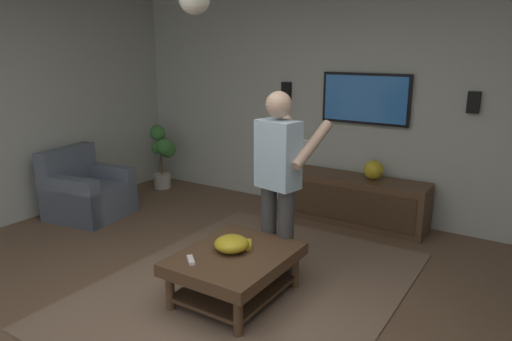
{
  "coord_description": "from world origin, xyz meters",
  "views": [
    {
      "loc": [
        -2.24,
        -1.84,
        1.98
      ],
      "look_at": [
        0.82,
        0.12,
        1.03
      ],
      "focal_mm": 32.94,
      "sensor_mm": 36.0,
      "label": 1
    }
  ],
  "objects_px": {
    "vase_round": "(374,170)",
    "potted_plant_tall": "(163,153)",
    "person_standing": "(279,174)",
    "bowl": "(232,244)",
    "armchair": "(87,193)",
    "media_console": "(352,200)",
    "wall_speaker_right": "(286,91)",
    "wall_speaker_left": "(474,102)",
    "coffee_table": "(235,265)",
    "remote_white": "(191,260)",
    "book": "(238,245)",
    "tv": "(365,99)"
  },
  "relations": [
    {
      "from": "vase_round",
      "to": "potted_plant_tall",
      "type": "bearing_deg",
      "value": 93.67
    },
    {
      "from": "person_standing",
      "to": "bowl",
      "type": "xyz_separation_m",
      "value": [
        -0.54,
        0.12,
        -0.47
      ]
    },
    {
      "from": "armchair",
      "to": "bowl",
      "type": "distance_m",
      "value": 2.67
    },
    {
      "from": "bowl",
      "to": "vase_round",
      "type": "distance_m",
      "value": 2.2
    },
    {
      "from": "media_console",
      "to": "potted_plant_tall",
      "type": "xyz_separation_m",
      "value": [
        -0.17,
        2.8,
        0.25
      ]
    },
    {
      "from": "armchair",
      "to": "wall_speaker_right",
      "type": "relative_size",
      "value": 4.18
    },
    {
      "from": "potted_plant_tall",
      "to": "wall_speaker_left",
      "type": "relative_size",
      "value": 4.18
    },
    {
      "from": "coffee_table",
      "to": "remote_white",
      "type": "xyz_separation_m",
      "value": [
        -0.31,
        0.19,
        0.12
      ]
    },
    {
      "from": "book",
      "to": "wall_speaker_right",
      "type": "bearing_deg",
      "value": -102.81
    },
    {
      "from": "coffee_table",
      "to": "media_console",
      "type": "distance_m",
      "value": 2.15
    },
    {
      "from": "potted_plant_tall",
      "to": "bowl",
      "type": "xyz_separation_m",
      "value": [
        -1.96,
        -2.61,
        -0.07
      ]
    },
    {
      "from": "armchair",
      "to": "person_standing",
      "type": "distance_m",
      "value": 2.79
    },
    {
      "from": "coffee_table",
      "to": "potted_plant_tall",
      "type": "height_order",
      "value": "potted_plant_tall"
    },
    {
      "from": "armchair",
      "to": "tv",
      "type": "height_order",
      "value": "tv"
    },
    {
      "from": "bowl",
      "to": "wall_speaker_left",
      "type": "relative_size",
      "value": 1.26
    },
    {
      "from": "media_console",
      "to": "remote_white",
      "type": "distance_m",
      "value": 2.49
    },
    {
      "from": "person_standing",
      "to": "remote_white",
      "type": "bearing_deg",
      "value": 173.93
    },
    {
      "from": "tv",
      "to": "remote_white",
      "type": "height_order",
      "value": "tv"
    },
    {
      "from": "tv",
      "to": "potted_plant_tall",
      "type": "distance_m",
      "value": 2.97
    },
    {
      "from": "remote_white",
      "to": "vase_round",
      "type": "relative_size",
      "value": 0.68
    },
    {
      "from": "potted_plant_tall",
      "to": "book",
      "type": "xyz_separation_m",
      "value": [
        -1.86,
        -2.61,
        -0.11
      ]
    },
    {
      "from": "media_console",
      "to": "potted_plant_tall",
      "type": "relative_size",
      "value": 1.85
    },
    {
      "from": "tv",
      "to": "wall_speaker_left",
      "type": "distance_m",
      "value": 1.14
    },
    {
      "from": "coffee_table",
      "to": "media_console",
      "type": "xyz_separation_m",
      "value": [
        2.15,
        -0.15,
        -0.02
      ]
    },
    {
      "from": "coffee_table",
      "to": "remote_white",
      "type": "height_order",
      "value": "remote_white"
    },
    {
      "from": "media_console",
      "to": "book",
      "type": "bearing_deg",
      "value": -5.46
    },
    {
      "from": "potted_plant_tall",
      "to": "remote_white",
      "type": "bearing_deg",
      "value": -132.85
    },
    {
      "from": "remote_white",
      "to": "media_console",
      "type": "bearing_deg",
      "value": 123.31
    },
    {
      "from": "bowl",
      "to": "person_standing",
      "type": "bearing_deg",
      "value": -12.64
    },
    {
      "from": "armchair",
      "to": "person_standing",
      "type": "xyz_separation_m",
      "value": [
        -0.08,
        -2.72,
        0.65
      ]
    },
    {
      "from": "coffee_table",
      "to": "wall_speaker_left",
      "type": "bearing_deg",
      "value": -28.06
    },
    {
      "from": "coffee_table",
      "to": "potted_plant_tall",
      "type": "bearing_deg",
      "value": 53.39
    },
    {
      "from": "remote_white",
      "to": "book",
      "type": "xyz_separation_m",
      "value": [
        0.42,
        -0.15,
        0.01
      ]
    },
    {
      "from": "book",
      "to": "coffee_table",
      "type": "bearing_deg",
      "value": 80.31
    },
    {
      "from": "wall_speaker_left",
      "to": "wall_speaker_right",
      "type": "bearing_deg",
      "value": 90.0
    },
    {
      "from": "potted_plant_tall",
      "to": "book",
      "type": "relative_size",
      "value": 4.18
    },
    {
      "from": "potted_plant_tall",
      "to": "bowl",
      "type": "relative_size",
      "value": 3.32
    },
    {
      "from": "vase_round",
      "to": "armchair",
      "type": "bearing_deg",
      "value": 117.04
    },
    {
      "from": "book",
      "to": "wall_speaker_left",
      "type": "relative_size",
      "value": 1.0
    },
    {
      "from": "coffee_table",
      "to": "bowl",
      "type": "relative_size",
      "value": 3.61
    },
    {
      "from": "coffee_table",
      "to": "vase_round",
      "type": "xyz_separation_m",
      "value": [
        2.17,
        -0.37,
        0.36
      ]
    },
    {
      "from": "wall_speaker_left",
      "to": "coffee_table",
      "type": "bearing_deg",
      "value": 151.94
    },
    {
      "from": "vase_round",
      "to": "wall_speaker_right",
      "type": "height_order",
      "value": "wall_speaker_right"
    },
    {
      "from": "potted_plant_tall",
      "to": "remote_white",
      "type": "xyz_separation_m",
      "value": [
        -2.28,
        -2.46,
        -0.12
      ]
    },
    {
      "from": "wall_speaker_right",
      "to": "coffee_table",
      "type": "bearing_deg",
      "value": -159.64
    },
    {
      "from": "coffee_table",
      "to": "person_standing",
      "type": "height_order",
      "value": "person_standing"
    },
    {
      "from": "armchair",
      "to": "bowl",
      "type": "relative_size",
      "value": 3.32
    },
    {
      "from": "remote_white",
      "to": "wall_speaker_left",
      "type": "height_order",
      "value": "wall_speaker_left"
    },
    {
      "from": "wall_speaker_right",
      "to": "potted_plant_tall",
      "type": "bearing_deg",
      "value": 103.6
    },
    {
      "from": "potted_plant_tall",
      "to": "remote_white",
      "type": "relative_size",
      "value": 6.13
    }
  ]
}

